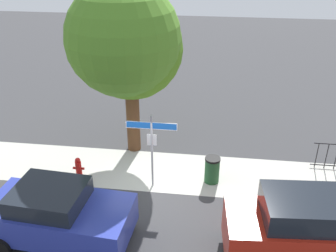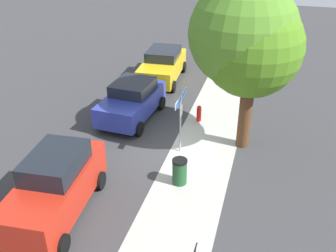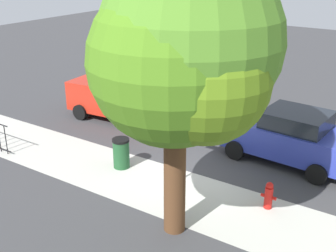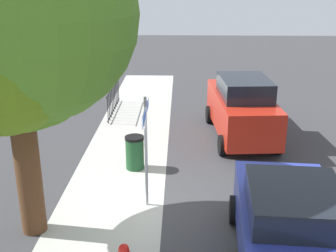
# 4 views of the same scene
# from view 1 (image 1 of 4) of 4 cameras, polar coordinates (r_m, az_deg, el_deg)

# --- Properties ---
(ground_plane) EXTENTS (60.00, 60.00, 0.00)m
(ground_plane) POSITION_cam_1_polar(r_m,az_deg,el_deg) (13.17, -3.07, -9.93)
(ground_plane) COLOR #38383A
(sidewalk_strip) EXTENTS (24.00, 2.60, 0.00)m
(sidewalk_strip) POSITION_cam_1_polar(r_m,az_deg,el_deg) (14.06, 5.99, -7.31)
(sidewalk_strip) COLOR #ADADA4
(sidewalk_strip) RESTS_ON ground_plane
(street_sign) EXTENTS (1.69, 0.07, 2.73)m
(street_sign) POSITION_cam_1_polar(r_m,az_deg,el_deg) (12.42, -2.49, -1.78)
(street_sign) COLOR #9EA0A5
(street_sign) RESTS_ON ground_plane
(shade_tree) EXTENTS (4.11, 4.30, 6.70)m
(shade_tree) POSITION_cam_1_polar(r_m,az_deg,el_deg) (13.73, -6.64, 12.09)
(shade_tree) COLOR #52331D
(shade_tree) RESTS_ON ground_plane
(car_blue) EXTENTS (4.18, 2.36, 1.76)m
(car_blue) POSITION_cam_1_polar(r_m,az_deg,el_deg) (11.32, -16.30, -12.75)
(car_blue) COLOR #2A379A
(car_blue) RESTS_ON ground_plane
(car_red) EXTENTS (4.60, 2.21, 2.13)m
(car_red) POSITION_cam_1_polar(r_m,az_deg,el_deg) (10.81, 20.76, -14.77)
(car_red) COLOR red
(car_red) RESTS_ON ground_plane
(fire_hydrant) EXTENTS (0.42, 0.22, 0.78)m
(fire_hydrant) POSITION_cam_1_polar(r_m,az_deg,el_deg) (14.07, -13.43, -6.12)
(fire_hydrant) COLOR red
(fire_hydrant) RESTS_ON ground_plane
(trash_bin) EXTENTS (0.55, 0.55, 0.98)m
(trash_bin) POSITION_cam_1_polar(r_m,az_deg,el_deg) (13.46, 6.71, -6.61)
(trash_bin) COLOR #1E4C28
(trash_bin) RESTS_ON ground_plane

